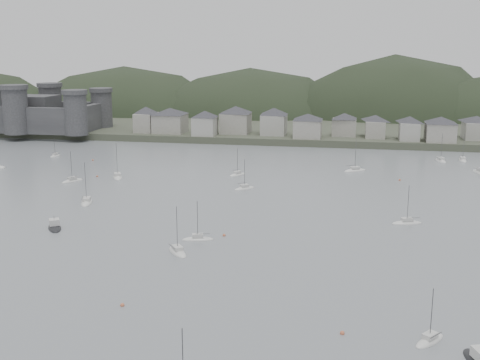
# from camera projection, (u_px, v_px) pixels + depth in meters

# --- Properties ---
(ground) EXTENTS (900.00, 900.00, 0.00)m
(ground) POSITION_uv_depth(u_px,v_px,m) (147.00, 322.00, 91.80)
(ground) COLOR slate
(ground) RESTS_ON ground
(far_shore_land) EXTENTS (900.00, 250.00, 3.00)m
(far_shore_land) POSITION_uv_depth(u_px,v_px,m) (307.00, 112.00, 374.20)
(far_shore_land) COLOR #383D2D
(far_shore_land) RESTS_ON ground
(forested_ridge) EXTENTS (851.55, 103.94, 102.57)m
(forested_ridge) POSITION_uv_depth(u_px,v_px,m) (311.00, 139.00, 351.54)
(forested_ridge) COLOR black
(forested_ridge) RESTS_ON ground
(castle) EXTENTS (66.00, 43.00, 20.00)m
(castle) POSITION_uv_depth(u_px,v_px,m) (34.00, 113.00, 284.10)
(castle) COLOR #353538
(castle) RESTS_ON far_shore_land
(waterfront_town) EXTENTS (451.48, 28.46, 12.92)m
(waterfront_town) POSITION_uv_depth(u_px,v_px,m) (404.00, 125.00, 256.22)
(waterfront_town) COLOR gray
(waterfront_town) RESTS_ON far_shore_land
(moored_fleet) EXTENTS (235.28, 177.71, 13.78)m
(moored_fleet) POSITION_uv_depth(u_px,v_px,m) (197.00, 202.00, 162.75)
(moored_fleet) COLOR silver
(moored_fleet) RESTS_ON ground
(motor_launch_far) EXTENTS (6.68, 8.21, 3.89)m
(motor_launch_far) POSITION_uv_depth(u_px,v_px,m) (55.00, 227.00, 139.08)
(motor_launch_far) COLOR black
(motor_launch_far) RESTS_ON ground
(mooring_buoys) EXTENTS (192.59, 123.22, 0.70)m
(mooring_buoys) POSITION_uv_depth(u_px,v_px,m) (214.00, 216.00, 149.14)
(mooring_buoys) COLOR #BF623F
(mooring_buoys) RESTS_ON ground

